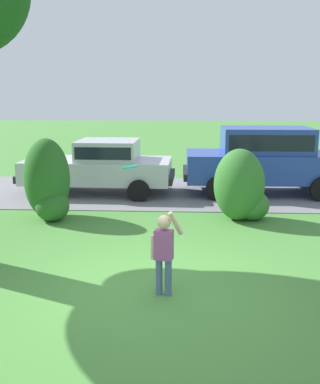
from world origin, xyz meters
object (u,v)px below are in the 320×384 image
(parked_suv, at_px, (265,157))
(frisbee, at_px, (130,167))
(child_thrower, at_px, (164,248))
(parked_sedan, at_px, (101,165))

(parked_suv, relative_size, frisbee, 16.15)
(child_thrower, bearing_deg, frisbee, 120.72)
(parked_sedan, bearing_deg, child_thrower, -72.50)
(parked_suv, bearing_deg, frisbee, -118.65)
(parked_suv, xyz_separation_m, child_thrower, (-2.63, -6.89, -0.36))
(frisbee, bearing_deg, parked_sedan, 104.90)
(parked_suv, distance_m, child_thrower, 7.38)
(parked_suv, bearing_deg, child_thrower, -110.86)
(parked_sedan, bearing_deg, parked_suv, 2.54)
(parked_sedan, xyz_separation_m, frisbee, (1.51, -5.68, 0.88))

